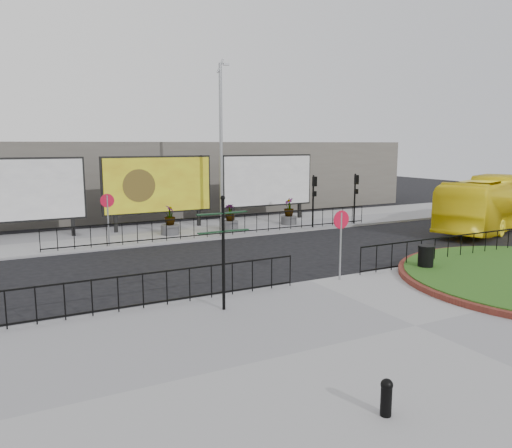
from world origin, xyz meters
TOP-DOWN VIEW (x-y plane):
  - ground at (0.00, 0.00)m, footprint 90.00×90.00m
  - pavement_near at (0.00, -5.00)m, footprint 30.00×10.00m
  - pavement_far at (0.00, 12.00)m, footprint 44.00×6.00m
  - railing_near_left at (-6.00, -0.30)m, footprint 10.00×0.10m
  - railing_near_right at (6.50, -0.30)m, footprint 9.00×0.10m
  - railing_far at (1.00, 9.30)m, footprint 18.00×0.10m
  - speed_sign_far at (-5.00, 9.40)m, footprint 0.64×0.07m
  - speed_sign_near at (1.00, -0.40)m, footprint 0.64×0.07m
  - billboard_left at (-8.50, 12.97)m, footprint 6.20×0.31m
  - billboard_mid at (-1.50, 12.97)m, footprint 6.20×0.31m
  - billboard_right at (5.50, 12.97)m, footprint 6.20×0.31m
  - lamp_post at (1.51, 11.00)m, footprint 0.74×0.18m
  - signal_pole_a at (6.50, 9.34)m, footprint 0.22×0.26m
  - signal_pole_b at (9.50, 9.34)m, footprint 0.22×0.26m
  - building_backdrop at (0.00, 22.00)m, footprint 40.00×10.00m
  - fingerpost_sign at (-3.95, -1.43)m, footprint 1.56×0.26m
  - bollard at (-3.76, -8.00)m, footprint 0.22×0.22m
  - litter_bin at (4.50, -1.03)m, footprint 0.61×0.61m
  - bus at (15.51, 4.61)m, footprint 11.16×6.28m
  - planter_a at (-1.50, 11.00)m, footprint 0.98×0.98m
  - planter_b at (2.00, 11.00)m, footprint 0.91×0.91m
  - planter_c at (5.86, 11.00)m, footprint 0.93×0.93m

SIDE VIEW (x-z plane):
  - ground at x=0.00m, z-range 0.00..0.00m
  - pavement_near at x=0.00m, z-range 0.00..0.12m
  - pavement_far at x=0.00m, z-range 0.00..0.12m
  - bollard at x=-3.76m, z-range 0.15..0.84m
  - litter_bin at x=4.50m, z-range 0.12..1.13m
  - planter_b at x=2.00m, z-range -0.06..1.37m
  - railing_near_left at x=-6.00m, z-range 0.12..1.22m
  - railing_near_right at x=6.50m, z-range 0.12..1.22m
  - railing_far at x=1.00m, z-range 0.12..1.22m
  - planter_a at x=-1.50m, z-range -0.08..1.47m
  - planter_c at x=5.86m, z-range -0.04..1.53m
  - bus at x=15.51m, z-range 0.00..3.05m
  - speed_sign_far at x=-5.00m, z-range 0.68..3.15m
  - speed_sign_near at x=1.00m, z-range 0.68..3.15m
  - signal_pole_a at x=6.50m, z-range 0.60..3.60m
  - signal_pole_b at x=9.50m, z-range 0.60..3.60m
  - fingerpost_sign at x=-3.95m, z-range 0.46..3.79m
  - building_backdrop at x=0.00m, z-range 0.00..5.00m
  - billboard_left at x=-8.50m, z-range 0.55..4.65m
  - billboard_mid at x=-1.50m, z-range 0.55..4.65m
  - billboard_right at x=5.50m, z-range 0.55..4.65m
  - lamp_post at x=1.51m, z-range 0.21..9.44m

